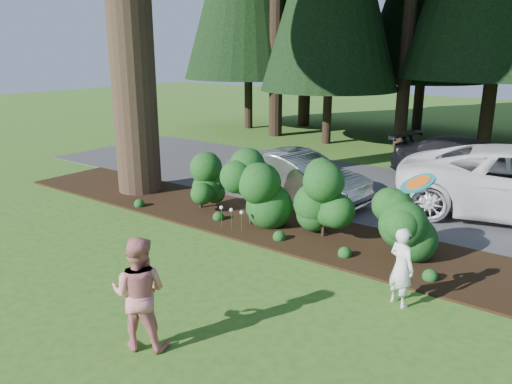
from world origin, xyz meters
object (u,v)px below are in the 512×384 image
Objects in this scene: child at (401,267)px; car_dark_suv at (470,163)px; car_silver_wagon at (297,177)px; frisbee at (418,183)px; adult at (139,293)px.

car_dark_suv is at bearing -58.03° from child.
frisbee is (4.54, -3.77, 1.37)m from car_silver_wagon.
frisbee is at bearing -108.00° from child.
car_dark_suv reaches higher than car_silver_wagon.
adult is (-2.48, -3.33, 0.16)m from child.
frisbee is (1.18, -8.29, 1.34)m from car_dark_suv.
frisbee is at bearing -161.59° from car_dark_suv.
adult reaches higher than car_silver_wagon.
adult is at bearing 78.06° from child.
frisbee is (2.58, 3.44, 1.25)m from adult.
child is (1.07, -8.40, -0.06)m from car_dark_suv.
car_dark_suv is at bearing -31.67° from car_silver_wagon.
car_silver_wagon is 6.06m from frisbee.
car_silver_wagon is at bearing -16.55° from child.
adult reaches higher than child.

